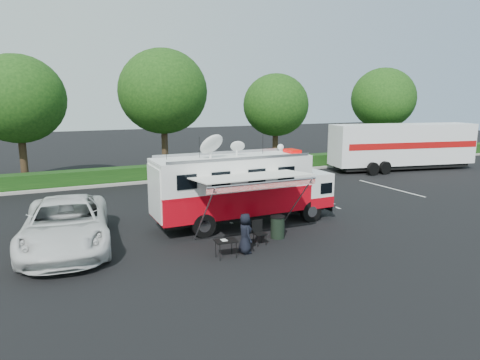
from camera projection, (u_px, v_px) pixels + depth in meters
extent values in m
plane|color=black|center=(245.00, 224.00, 19.12)|extent=(120.00, 120.00, 0.00)
cube|color=#9E998E|center=(228.00, 175.00, 30.55)|extent=(60.00, 0.35, 0.15)
cube|color=black|center=(223.00, 168.00, 31.27)|extent=(60.00, 1.20, 1.00)
cylinder|color=black|center=(23.00, 152.00, 26.48)|extent=(0.44, 0.44, 4.40)
ellipsoid|color=#14380F|center=(18.00, 99.00, 25.86)|extent=(5.63, 5.63, 5.35)
cylinder|color=black|center=(165.00, 143.00, 30.21)|extent=(0.44, 0.44, 4.80)
ellipsoid|color=#14380F|center=(163.00, 91.00, 29.53)|extent=(6.14, 6.14, 5.84)
cylinder|color=black|center=(275.00, 143.00, 34.05)|extent=(0.44, 0.44, 4.00)
ellipsoid|color=#14380F|center=(276.00, 105.00, 33.49)|extent=(5.12, 5.12, 4.86)
cylinder|color=black|center=(381.00, 135.00, 38.62)|extent=(0.44, 0.44, 4.40)
ellipsoid|color=#14380F|center=(383.00, 98.00, 38.00)|extent=(5.63, 5.63, 5.35)
cube|color=silver|center=(85.00, 224.00, 19.06)|extent=(0.12, 5.50, 0.01)
cube|color=silver|center=(210.00, 209.00, 21.58)|extent=(0.12, 5.50, 0.01)
cube|color=silver|center=(309.00, 197.00, 24.09)|extent=(0.12, 5.50, 0.01)
cube|color=silver|center=(390.00, 188.00, 26.60)|extent=(0.12, 5.50, 0.01)
cube|color=black|center=(245.00, 213.00, 19.03)|extent=(7.66, 1.25, 0.27)
cylinder|color=black|center=(311.00, 211.00, 19.35)|extent=(0.98, 0.28, 0.98)
cylinder|color=black|center=(288.00, 202.00, 21.09)|extent=(0.98, 0.28, 0.98)
cylinder|color=black|center=(204.00, 225.00, 17.19)|extent=(0.98, 0.28, 0.98)
cylinder|color=black|center=(188.00, 214.00, 18.93)|extent=(0.98, 0.28, 0.98)
cube|color=silver|center=(320.00, 203.00, 20.72)|extent=(0.18, 2.23, 0.36)
cube|color=white|center=(309.00, 187.00, 20.28)|extent=(1.25, 2.23, 1.51)
cube|color=#BD0713|center=(309.00, 198.00, 20.38)|extent=(1.26, 2.25, 0.49)
cube|color=black|center=(319.00, 180.00, 20.47)|extent=(0.11, 1.93, 0.62)
cube|color=#BD0713|center=(232.00, 200.00, 18.64)|extent=(6.77, 2.23, 1.07)
cube|color=#BD0713|center=(232.00, 188.00, 18.54)|extent=(6.79, 2.25, 0.09)
cube|color=white|center=(232.00, 173.00, 18.41)|extent=(6.77, 2.23, 1.25)
cube|color=silver|center=(232.00, 158.00, 18.29)|extent=(6.77, 2.23, 0.07)
cube|color=#CC0505|center=(292.00, 151.00, 19.53)|extent=(0.49, 0.85, 0.14)
sphere|color=white|center=(281.00, 147.00, 20.27)|extent=(0.30, 0.30, 0.30)
ellipsoid|color=silver|center=(211.00, 144.00, 17.64)|extent=(1.07, 1.07, 0.32)
ellipsoid|color=silver|center=(238.00, 146.00, 18.51)|extent=(0.62, 0.62, 0.18)
cylinder|color=black|center=(166.00, 149.00, 17.36)|extent=(0.02, 0.02, 0.89)
cylinder|color=black|center=(199.00, 148.00, 17.96)|extent=(0.02, 0.02, 0.89)
cylinder|color=black|center=(263.00, 144.00, 19.22)|extent=(0.02, 0.02, 0.89)
cube|color=silver|center=(251.00, 176.00, 16.36)|extent=(4.45, 2.13, 0.19)
cube|color=red|center=(264.00, 185.00, 15.46)|extent=(4.45, 0.04, 0.25)
cylinder|color=#B2B2B7|center=(264.00, 183.00, 15.42)|extent=(4.45, 0.07, 0.07)
cylinder|color=#B2B2B7|center=(204.00, 216.00, 15.71)|extent=(0.05, 2.32, 2.57)
cylinder|color=#B2B2B7|center=(295.00, 205.00, 17.37)|extent=(0.05, 2.32, 2.57)
imported|color=silver|center=(68.00, 248.00, 16.06)|extent=(3.73, 6.84, 1.82)
imported|color=black|center=(245.00, 253.00, 15.52)|extent=(0.49, 0.74, 1.48)
cube|color=black|center=(226.00, 241.00, 14.94)|extent=(0.80, 0.59, 0.04)
cylinder|color=black|center=(220.00, 252.00, 14.70)|extent=(0.02, 0.02, 0.62)
cylinder|color=black|center=(216.00, 249.00, 15.04)|extent=(0.02, 0.02, 0.62)
cylinder|color=black|center=(236.00, 250.00, 14.96)|extent=(0.02, 0.02, 0.62)
cylinder|color=black|center=(232.00, 246.00, 15.30)|extent=(0.02, 0.02, 0.62)
cube|color=silver|center=(224.00, 240.00, 14.96)|extent=(0.19, 0.27, 0.01)
cube|color=black|center=(260.00, 234.00, 16.31)|extent=(0.45, 0.45, 0.04)
cube|color=black|center=(257.00, 226.00, 16.46)|extent=(0.44, 0.05, 0.49)
cylinder|color=black|center=(258.00, 241.00, 16.12)|extent=(0.02, 0.02, 0.44)
cylinder|color=black|center=(254.00, 238.00, 16.43)|extent=(0.02, 0.02, 0.44)
cylinder|color=black|center=(266.00, 240.00, 16.27)|extent=(0.02, 0.02, 0.44)
cylinder|color=black|center=(262.00, 237.00, 16.58)|extent=(0.02, 0.02, 0.44)
cylinder|color=black|center=(278.00, 227.00, 17.12)|extent=(0.56, 0.56, 0.86)
cylinder|color=black|center=(278.00, 217.00, 17.03)|extent=(0.60, 0.60, 0.04)
cube|color=white|center=(403.00, 144.00, 33.02)|extent=(11.70, 4.58, 3.05)
cube|color=#B20C0C|center=(415.00, 146.00, 31.94)|extent=(10.68, 2.16, 0.48)
cube|color=black|center=(401.00, 165.00, 33.34)|extent=(10.70, 4.11, 0.29)
cylinder|color=black|center=(373.00, 169.00, 30.78)|extent=(0.95, 0.29, 0.95)
cylinder|color=black|center=(354.00, 165.00, 32.65)|extent=(0.95, 0.29, 0.95)
cylinder|color=black|center=(385.00, 168.00, 31.26)|extent=(0.95, 0.29, 0.95)
cylinder|color=black|center=(365.00, 164.00, 33.12)|extent=(0.95, 0.29, 0.95)
cylinder|color=black|center=(451.00, 162.00, 34.18)|extent=(0.95, 0.29, 0.95)
cylinder|color=black|center=(430.00, 158.00, 36.04)|extent=(0.95, 0.29, 0.95)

